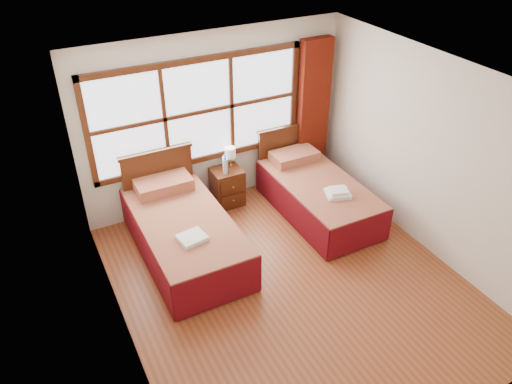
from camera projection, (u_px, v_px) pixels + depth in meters
floor at (291, 283)px, 6.23m from camera, size 4.50×4.50×0.00m
ceiling at (301, 85)px, 4.82m from camera, size 4.50×4.50×0.00m
wall_back at (215, 121)px, 7.20m from camera, size 4.00×0.00×4.00m
wall_left at (115, 250)px, 4.75m from camera, size 0.00×4.50×4.50m
wall_right at (431, 157)px, 6.29m from camera, size 0.00×4.50×4.50m
window at (199, 112)px, 6.97m from camera, size 3.16×0.06×1.56m
curtain at (313, 112)px, 7.78m from camera, size 0.50×0.16×2.30m
bed_left at (183, 232)px, 6.57m from camera, size 1.12×2.18×1.10m
bed_right at (316, 194)px, 7.39m from camera, size 1.04×2.06×1.01m
nightstand at (227, 187)px, 7.58m from camera, size 0.44×0.44×0.59m
towels_left at (192, 238)px, 6.02m from camera, size 0.36×0.33×0.05m
towels_right at (338, 193)px, 6.91m from camera, size 0.40×0.37×0.10m
lamp at (230, 153)px, 7.40m from camera, size 0.16×0.16×0.31m
bottle_near at (225, 166)px, 7.28m from camera, size 0.07×0.07×0.27m
bottle_far at (225, 164)px, 7.33m from camera, size 0.07×0.07×0.27m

